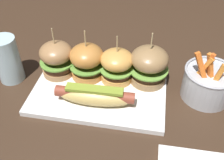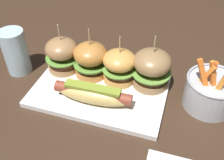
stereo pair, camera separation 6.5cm
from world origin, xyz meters
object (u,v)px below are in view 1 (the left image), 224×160
Objects in this scene: slider_center_left at (87,61)px; slider_far_right at (149,65)px; slider_center_right at (117,65)px; platter_main at (99,92)px; slider_far_left at (57,58)px; fries_bucket at (208,83)px; hot_dog at (95,95)px; water_glass at (7,60)px.

slider_far_right is at bearing 2.89° from slider_center_left.
slider_center_right is 0.08m from slider_far_right.
platter_main is 2.45× the size of slider_far_left.
slider_far_right is 1.05× the size of fries_bucket.
slider_far_right is at bearing 41.79° from hot_dog.
water_glass reaches higher than platter_main.
slider_far_right is (0.12, 0.11, 0.03)m from hot_dog.
slider_center_right reaches higher than hot_dog.
water_glass is at bearing -171.12° from slider_center_left.
slider_center_right is at bearing -173.61° from slider_far_right.
hot_dog is at bearing -66.33° from slider_center_left.
slider_center_left is 0.96× the size of slider_far_right.
platter_main is at bearing -4.83° from water_glass.
water_glass is at bearing -166.37° from slider_far_left.
slider_far_right is (0.25, 0.01, 0.00)m from slider_far_left.
slider_far_right reaches higher than hot_dog.
slider_center_left is 0.21m from water_glass.
slider_far_left reaches higher than fries_bucket.
slider_far_right is at bearing 27.38° from platter_main.
platter_main is 0.15m from slider_far_left.
slider_far_right is (0.16, 0.01, 0.00)m from slider_center_left.
slider_far_right is 1.14× the size of water_glass.
slider_center_right is at bearing 6.24° from water_glass.
fries_bucket is (0.27, 0.09, 0.01)m from hot_dog.
fries_bucket reaches higher than water_glass.
platter_main is at bearing 90.47° from hot_dog.
platter_main is at bearing -170.95° from fries_bucket.
fries_bucket reaches higher than hot_dog.
slider_center_left reaches higher than fries_bucket.
water_glass is (-0.21, -0.03, 0.00)m from slider_center_left.
fries_bucket is (0.31, -0.01, -0.02)m from slider_center_left.
slider_far_right is (0.08, 0.01, 0.01)m from slider_center_right.
slider_center_right is at bearing 0.36° from slider_far_left.
hot_dog is at bearing -89.53° from platter_main.
hot_dog is 0.11m from slider_center_left.
fries_bucket is at bearing -2.42° from slider_center_right.
slider_center_right is at bearing -0.73° from slider_center_left.
slider_far_right reaches higher than fries_bucket.
slider_far_left reaches higher than slider_center_right.
platter_main is at bearing -51.50° from slider_center_left.
slider_far_left is 1.00× the size of slider_center_left.
slider_center_left is (-0.04, 0.10, 0.02)m from hot_dog.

